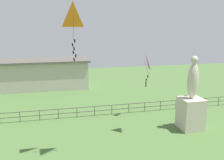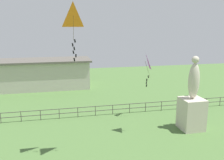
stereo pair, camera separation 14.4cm
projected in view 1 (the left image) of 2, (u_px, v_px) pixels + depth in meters
statue_monument at (191, 106)px, 19.47m from camera, size 1.76×1.76×5.97m
lamppost at (195, 88)px, 19.81m from camera, size 0.36×0.36×4.50m
kite_0 at (145, 62)px, 18.03m from camera, size 0.69×0.77×2.57m
kite_1 at (73, 18)px, 13.62m from camera, size 0.93×1.14×3.34m
waterfront_railing at (89, 110)px, 22.40m from camera, size 36.01×0.06×0.95m
pavilion_building at (39, 74)px, 32.41m from camera, size 13.23×5.29×3.85m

